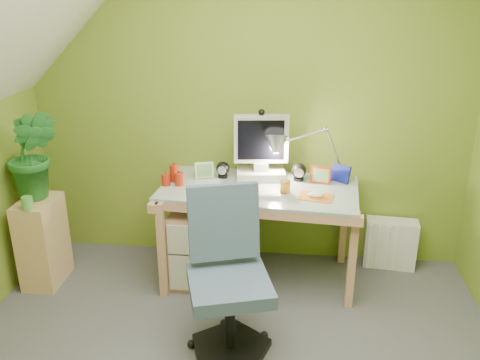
# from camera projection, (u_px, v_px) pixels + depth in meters

# --- Properties ---
(wall_back) EXTENTS (3.20, 0.01, 2.40)m
(wall_back) POSITION_uv_depth(u_px,v_px,m) (248.00, 105.00, 3.65)
(wall_back) COLOR olive
(wall_back) RESTS_ON floor
(desk) EXTENTS (1.39, 0.78, 0.71)m
(desk) POSITION_uv_depth(u_px,v_px,m) (258.00, 234.00, 3.60)
(desk) COLOR tan
(desk) RESTS_ON floor
(monitor) EXTENTS (0.37, 0.24, 0.47)m
(monitor) POSITION_uv_depth(u_px,v_px,m) (261.00, 146.00, 3.55)
(monitor) COLOR #B4B2A2
(monitor) RESTS_ON desk
(speaker_left) EXTENTS (0.11, 0.11, 0.12)m
(speaker_left) POSITION_uv_depth(u_px,v_px,m) (223.00, 170.00, 3.62)
(speaker_left) COLOR black
(speaker_left) RESTS_ON desk
(speaker_right) EXTENTS (0.12, 0.12, 0.13)m
(speaker_right) POSITION_uv_depth(u_px,v_px,m) (299.00, 172.00, 3.57)
(speaker_right) COLOR black
(speaker_right) RESTS_ON desk
(keyboard) EXTENTS (0.46, 0.18, 0.02)m
(keyboard) POSITION_uv_depth(u_px,v_px,m) (245.00, 193.00, 3.34)
(keyboard) COLOR white
(keyboard) RESTS_ON desk
(mousepad) EXTENTS (0.25, 0.20, 0.01)m
(mousepad) POSITION_uv_depth(u_px,v_px,m) (316.00, 197.00, 3.30)
(mousepad) COLOR orange
(mousepad) RESTS_ON desk
(mouse) EXTENTS (0.11, 0.07, 0.04)m
(mouse) POSITION_uv_depth(u_px,v_px,m) (316.00, 195.00, 3.30)
(mouse) COLOR white
(mouse) RESTS_ON mousepad
(amber_tumbler) EXTENTS (0.08, 0.08, 0.09)m
(amber_tumbler) POSITION_uv_depth(u_px,v_px,m) (285.00, 187.00, 3.36)
(amber_tumbler) COLOR #9B6616
(amber_tumbler) RESTS_ON desk
(candle_cluster) EXTENTS (0.18, 0.16, 0.12)m
(candle_cluster) POSITION_uv_depth(u_px,v_px,m) (173.00, 175.00, 3.51)
(candle_cluster) COLOR #AD250F
(candle_cluster) RESTS_ON desk
(photo_frame_red) EXTENTS (0.14, 0.05, 0.12)m
(photo_frame_red) POSITION_uv_depth(u_px,v_px,m) (321.00, 175.00, 3.52)
(photo_frame_red) COLOR #A83311
(photo_frame_red) RESTS_ON desk
(photo_frame_blue) EXTENTS (0.13, 0.10, 0.12)m
(photo_frame_blue) POSITION_uv_depth(u_px,v_px,m) (341.00, 174.00, 3.54)
(photo_frame_blue) COLOR navy
(photo_frame_blue) RESTS_ON desk
(photo_frame_green) EXTENTS (0.14, 0.06, 0.12)m
(photo_frame_green) POSITION_uv_depth(u_px,v_px,m) (204.00, 170.00, 3.62)
(photo_frame_green) COLOR #B4DE98
(photo_frame_green) RESTS_ON desk
(desk_lamp) EXTENTS (0.54, 0.25, 0.57)m
(desk_lamp) POSITION_uv_depth(u_px,v_px,m) (326.00, 142.00, 3.49)
(desk_lamp) COLOR #B4B4B9
(desk_lamp) RESTS_ON desk
(side_ledge) EXTENTS (0.24, 0.36, 0.63)m
(side_ledge) POSITION_uv_depth(u_px,v_px,m) (43.00, 242.00, 3.57)
(side_ledge) COLOR tan
(side_ledge) RESTS_ON floor
(potted_plant) EXTENTS (0.38, 0.32, 0.62)m
(potted_plant) POSITION_uv_depth(u_px,v_px,m) (33.00, 155.00, 3.39)
(potted_plant) COLOR #226825
(potted_plant) RESTS_ON side_ledge
(green_cup) EXTENTS (0.09, 0.09, 0.09)m
(green_cup) POSITION_uv_depth(u_px,v_px,m) (27.00, 203.00, 3.30)
(green_cup) COLOR #5FA846
(green_cup) RESTS_ON side_ledge
(task_chair) EXTENTS (0.63, 0.63, 0.91)m
(task_chair) POSITION_uv_depth(u_px,v_px,m) (230.00, 284.00, 2.81)
(task_chair) COLOR #42566D
(task_chair) RESTS_ON floor
(radiator) EXTENTS (0.39, 0.19, 0.38)m
(radiator) POSITION_uv_depth(u_px,v_px,m) (390.00, 243.00, 3.82)
(radiator) COLOR silver
(radiator) RESTS_ON floor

